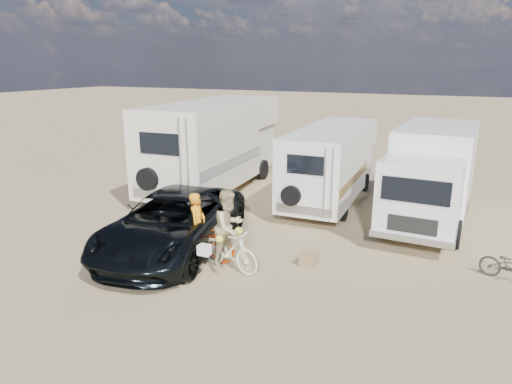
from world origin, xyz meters
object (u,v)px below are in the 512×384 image
at_px(rv_left, 214,147).
at_px(bike_man, 198,242).
at_px(bike_woman, 229,249).
at_px(box_truck, 430,177).
at_px(rider_woman, 229,234).
at_px(crate, 309,259).
at_px(rv_main, 331,165).
at_px(cooler, 222,209).
at_px(dark_suv, 172,223).
at_px(rider_man, 198,231).

bearing_deg(rv_left, bike_man, -66.99).
bearing_deg(bike_woman, box_truck, -20.74).
bearing_deg(rider_woman, crate, -43.28).
relative_size(box_truck, bike_woman, 3.55).
bearing_deg(crate, box_truck, 63.82).
bearing_deg(rv_left, crate, -46.04).
height_order(rv_main, box_truck, box_truck).
relative_size(rv_left, bike_man, 3.90).
height_order(rv_main, rv_left, rv_left).
height_order(rv_main, cooler, rv_main).
relative_size(box_truck, crate, 15.25).
distance_m(rv_main, cooler, 4.35).
bearing_deg(cooler, bike_man, -67.86).
bearing_deg(bike_woman, dark_suv, 91.61).
bearing_deg(cooler, crate, -31.13).
bearing_deg(crate, rider_man, -159.91).
bearing_deg(rv_main, dark_suv, -114.41).
bearing_deg(bike_man, rider_man, -11.81).
distance_m(rider_man, crate, 2.93).
height_order(rv_left, bike_man, rv_left).
height_order(rider_woman, cooler, rider_woman).
height_order(box_truck, bike_woman, box_truck).
bearing_deg(rv_left, cooler, -59.46).
xyz_separation_m(rv_main, rider_woman, (-0.55, -6.75, -0.43)).
bearing_deg(rider_woman, bike_woman, 40.45).
bearing_deg(rider_woman, box_truck, -20.74).
height_order(box_truck, cooler, box_truck).
height_order(rider_man, rider_woman, rider_woman).
relative_size(rv_main, crate, 15.55).
relative_size(bike_man, rider_woman, 1.04).
xyz_separation_m(dark_suv, bike_man, (1.02, -0.32, -0.28)).
height_order(box_truck, crate, box_truck).
height_order(rv_left, rider_man, rv_left).
distance_m(box_truck, crate, 5.46).
xyz_separation_m(bike_woman, rider_woman, (0.00, -0.00, 0.40)).
height_order(bike_woman, rider_man, rider_man).
xyz_separation_m(rv_left, crate, (5.90, -5.32, -1.59)).
bearing_deg(box_truck, crate, -114.58).
distance_m(bike_woman, crate, 2.06).
xyz_separation_m(rv_main, rv_left, (-4.75, -0.33, 0.39)).
bearing_deg(bike_woman, rv_left, 47.06).
distance_m(rv_left, bike_man, 7.18).
bearing_deg(rv_main, crate, -80.89).
xyz_separation_m(box_truck, bike_woman, (-4.04, -5.85, -0.96)).
bearing_deg(crate, bike_man, -159.91).
height_order(box_truck, dark_suv, box_truck).
xyz_separation_m(box_truck, dark_suv, (-6.04, -5.42, -0.71)).
height_order(cooler, crate, cooler).
bearing_deg(rv_main, cooler, -135.58).
xyz_separation_m(rv_main, crate, (1.15, -5.65, -1.20)).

